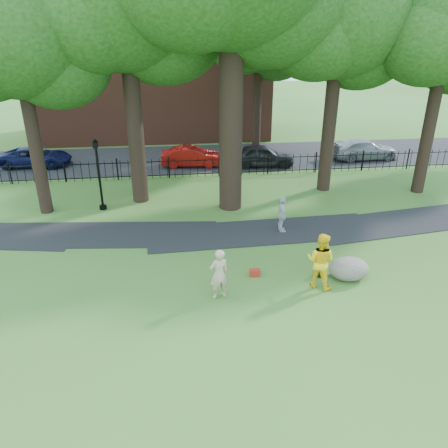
{
  "coord_description": "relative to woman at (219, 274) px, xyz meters",
  "views": [
    {
      "loc": [
        -2.79,
        -13.12,
        8.33
      ],
      "look_at": [
        -0.93,
        2.0,
        1.37
      ],
      "focal_mm": 35.0,
      "sensor_mm": 36.0,
      "label": 1
    }
  ],
  "objects": [
    {
      "name": "pedestrian",
      "position": [
        3.29,
        4.74,
        -0.09
      ],
      "size": [
        0.4,
        0.95,
        1.62
      ],
      "primitive_type": "imported",
      "rotation": [
        0.0,
        0.0,
        1.57
      ],
      "color": "#B2B3B7",
      "rests_on": "ground"
    },
    {
      "name": "lamppost",
      "position": [
        -4.86,
        8.36,
        0.83
      ],
      "size": [
        0.35,
        0.35,
        3.52
      ],
      "rotation": [
        0.0,
        0.0,
        0.0
      ],
      "color": "black",
      "rests_on": "ground"
    },
    {
      "name": "red_bag",
      "position": [
        1.45,
        1.2,
        -0.77
      ],
      "size": [
        0.39,
        0.26,
        0.26
      ],
      "primitive_type": "cube",
      "rotation": [
        0.0,
        0.0,
        -0.06
      ],
      "color": "maroon",
      "rests_on": "ground"
    },
    {
      "name": "boulder",
      "position": [
        4.77,
        0.67,
        -0.48
      ],
      "size": [
        1.63,
        1.37,
        0.83
      ],
      "primitive_type": "ellipsoid",
      "rotation": [
        0.0,
        0.0,
        0.22
      ],
      "color": "#5E5C4E",
      "rests_on": "ground"
    },
    {
      "name": "red_sedan",
      "position": [
        -0.07,
        15.09,
        -0.26
      ],
      "size": [
        3.98,
        1.7,
        1.28
      ],
      "primitive_type": "imported",
      "rotation": [
        0.0,
        0.0,
        1.48
      ],
      "color": "maroon",
      "rests_on": "ground"
    },
    {
      "name": "silver_car",
      "position": [
        11.64,
        15.35,
        -0.24
      ],
      "size": [
        4.61,
        2.04,
        1.32
      ],
      "primitive_type": "imported",
      "rotation": [
        0.0,
        0.0,
        1.61
      ],
      "color": "gray",
      "rests_on": "ground"
    },
    {
      "name": "iron_fence",
      "position": [
        1.45,
        12.86,
        -0.29
      ],
      "size": [
        44.0,
        0.04,
        1.2
      ],
      "color": "black",
      "rests_on": "ground"
    },
    {
      "name": "man",
      "position": [
        3.52,
        0.26,
        0.12
      ],
      "size": [
        1.24,
        1.2,
        2.02
      ],
      "primitive_type": "imported",
      "rotation": [
        0.0,
        0.0,
        2.5
      ],
      "color": "yellow",
      "rests_on": "ground"
    },
    {
      "name": "brick_building",
      "position": [
        -2.55,
        24.86,
        5.11
      ],
      "size": [
        18.0,
        8.0,
        12.0
      ],
      "primitive_type": "cube",
      "color": "brown",
      "rests_on": "ground"
    },
    {
      "name": "backpack",
      "position": [
        3.74,
        0.88,
        -0.76
      ],
      "size": [
        0.39,
        0.27,
        0.28
      ],
      "primitive_type": "cube",
      "rotation": [
        0.0,
        0.0,
        -0.1
      ],
      "color": "black",
      "rests_on": "ground"
    },
    {
      "name": "grey_car",
      "position": [
        4.42,
        14.57,
        -0.19
      ],
      "size": [
        4.23,
        1.96,
        1.4
      ],
      "primitive_type": "imported",
      "rotation": [
        0.0,
        0.0,
        1.5
      ],
      "color": "black",
      "rests_on": "ground"
    },
    {
      "name": "tree_row",
      "position": [
        1.97,
        9.27,
        7.26
      ],
      "size": [
        26.82,
        7.96,
        12.42
      ],
      "color": "black",
      "rests_on": "ground"
    },
    {
      "name": "ground",
      "position": [
        1.45,
        0.86,
        -0.89
      ],
      "size": [
        120.0,
        120.0,
        0.0
      ],
      "primitive_type": "plane",
      "color": "#395B1F",
      "rests_on": "ground"
    },
    {
      "name": "woman",
      "position": [
        0.0,
        0.0,
        0.0
      ],
      "size": [
        0.75,
        0.59,
        1.79
      ],
      "primitive_type": "imported",
      "rotation": [
        0.0,
        0.0,
        3.42
      ],
      "color": "tan",
      "rests_on": "ground"
    },
    {
      "name": "street",
      "position": [
        1.45,
        16.86,
        -0.89
      ],
      "size": [
        80.0,
        7.0,
        0.02
      ],
      "primitive_type": "cube",
      "color": "black",
      "rests_on": "ground"
    },
    {
      "name": "footpath",
      "position": [
        2.45,
        4.76,
        -0.89
      ],
      "size": [
        36.07,
        3.85,
        0.03
      ],
      "primitive_type": "cube",
      "rotation": [
        0.0,
        0.0,
        0.03
      ],
      "color": "black",
      "rests_on": "ground"
    },
    {
      "name": "navy_van",
      "position": [
        -10.04,
        16.31,
        -0.28
      ],
      "size": [
        4.53,
        2.32,
        1.22
      ],
      "primitive_type": "imported",
      "rotation": [
        0.0,
        0.0,
        1.5
      ],
      "color": "#0B1239",
      "rests_on": "ground"
    }
  ]
}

